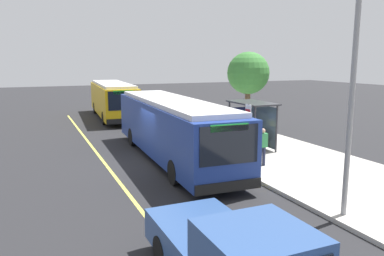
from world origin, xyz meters
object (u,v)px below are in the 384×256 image
Objects in this scene: waiting_bench at (255,140)px; route_sign_post at (248,127)px; transit_bus_second at (113,99)px; transit_bus_main at (172,127)px; pedestrian_commuter at (263,144)px.

waiting_bench is 3.95m from route_sign_post.
transit_bus_main is at bearing -0.83° from transit_bus_second.
transit_bus_second is at bearing 179.17° from transit_bus_main.
transit_bus_main is 3.96m from route_sign_post.
transit_bus_main is at bearing -144.27° from route_sign_post.
route_sign_post is 1.13m from pedestrian_commuter.
transit_bus_main reaches higher than pedestrian_commuter.
transit_bus_main is at bearing -136.32° from pedestrian_commuter.
route_sign_post is at bearing 35.73° from transit_bus_main.
transit_bus_main is 14.92m from transit_bus_second.
route_sign_post is at bearing -90.51° from pedestrian_commuter.
transit_bus_main is 7.77× the size of waiting_bench.
transit_bus_second is 7.02× the size of waiting_bench.
waiting_bench is at bearing 86.82° from transit_bus_main.
waiting_bench is 3.36m from pedestrian_commuter.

